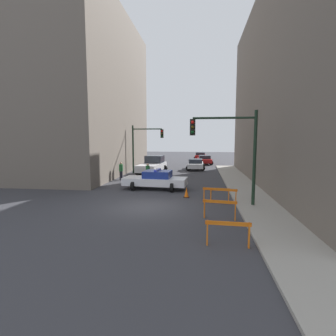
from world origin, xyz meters
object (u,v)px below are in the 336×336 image
traffic_light_near (233,143)px  white_truck (153,165)px  traffic_cone (186,193)px  parked_car_mid (205,160)px  pedestrian_corner (121,171)px  parked_car_far (200,156)px  barrier_corner (216,193)px  barrier_back (223,193)px  police_car (156,180)px  traffic_light_far (143,142)px  barrier_mid (220,206)px  parked_car_near (196,164)px  barrier_front (228,229)px  pedestrian_crossing (148,172)px

traffic_light_near → white_truck: 15.01m
traffic_cone → parked_car_mid: bearing=86.4°
parked_car_mid → pedestrian_corner: (-7.75, -15.85, 0.19)m
parked_car_mid → parked_car_far: (-0.63, 8.55, 0.00)m
parked_car_mid → barrier_corner: parked_car_mid is taller
traffic_light_near → parked_car_mid: 24.31m
traffic_cone → white_truck: bearing=111.2°
barrier_back → parked_car_mid: bearing=92.0°
pedestrian_corner → traffic_cone: bearing=-166.6°
police_car → parked_car_far: police_car is taller
white_truck → barrier_corner: white_truck is taller
police_car → white_truck: bearing=16.6°
traffic_light_far → barrier_corner: (7.22, -12.42, -2.78)m
traffic_light_far → barrier_mid: size_ratio=3.27×
traffic_light_near → barrier_back: (-0.42, 0.52, -2.91)m
traffic_light_far → parked_car_far: 20.71m
police_car → barrier_back: 6.05m
traffic_light_far → parked_car_mid: 13.23m
parked_car_near → traffic_cone: 15.30m
white_truck → barrier_back: (6.55, -12.52, -0.29)m
parked_car_far → traffic_cone: parked_car_far is taller
parked_car_near → parked_car_far: 15.50m
traffic_light_near → parked_car_near: size_ratio=1.21×
white_truck → barrier_front: bearing=-65.7°
pedestrian_crossing → barrier_front: size_ratio=1.04×
barrier_back → barrier_corner: size_ratio=0.99×
barrier_corner → traffic_cone: (-1.83, 1.22, -0.30)m
traffic_light_near → barrier_mid: bearing=-108.5°
police_car → pedestrian_corner: bearing=49.5°
traffic_light_far → pedestrian_corner: traffic_light_far is taller
parked_car_near → traffic_light_far: bearing=-144.0°
pedestrian_corner → traffic_cone: (6.36, -6.37, -0.54)m
barrier_corner → parked_car_near: bearing=95.5°
parked_car_far → barrier_mid: parked_car_far is taller
barrier_front → barrier_back: size_ratio=1.01×
barrier_front → parked_car_near: bearing=94.1°
parked_car_near → pedestrian_corner: (-6.61, -8.92, 0.19)m
traffic_light_near → pedestrian_corner: 12.51m
police_car → barrier_corner: size_ratio=3.02×
white_truck → traffic_cone: white_truck is taller
pedestrian_corner → barrier_front: (8.25, -13.92, -0.24)m
parked_car_mid → parked_car_far: same height
parked_car_near → barrier_mid: (1.57, -19.65, -0.06)m
traffic_light_near → pedestrian_corner: traffic_light_near is taller
police_car → barrier_mid: size_ratio=3.04×
parked_car_mid → traffic_cone: 22.28m
traffic_light_near → barrier_corner: traffic_light_near is taller
traffic_light_near → traffic_cone: size_ratio=7.93×
barrier_front → pedestrian_crossing: bearing=113.2°
white_truck → parked_car_near: white_truck is taller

